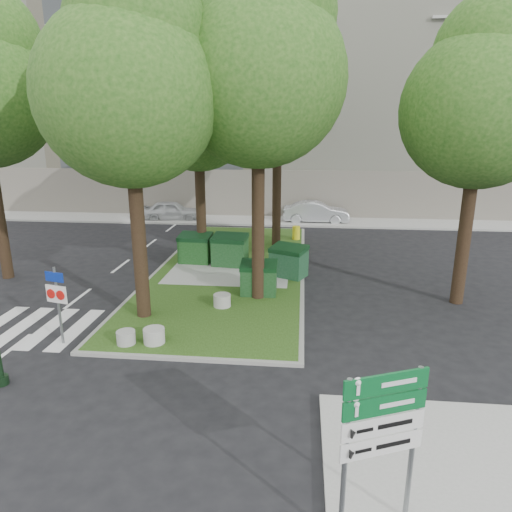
# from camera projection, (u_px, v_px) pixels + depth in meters

# --- Properties ---
(ground) EXTENTS (120.00, 120.00, 0.00)m
(ground) POSITION_uv_depth(u_px,v_px,m) (168.00, 358.00, 12.23)
(ground) COLOR black
(ground) RESTS_ON ground
(median_island) EXTENTS (6.00, 16.00, 0.12)m
(median_island) POSITION_uv_depth(u_px,v_px,m) (232.00, 268.00, 19.82)
(median_island) COLOR #234212
(median_island) RESTS_ON ground
(median_kerb) EXTENTS (6.30, 16.30, 0.10)m
(median_kerb) POSITION_uv_depth(u_px,v_px,m) (232.00, 268.00, 19.82)
(median_kerb) COLOR gray
(median_kerb) RESTS_ON ground
(sidewalk_corner) EXTENTS (5.00, 4.00, 0.12)m
(sidewalk_corner) POSITION_uv_depth(u_px,v_px,m) (462.00, 467.00, 8.23)
(sidewalk_corner) COLOR #999993
(sidewalk_corner) RESTS_ON ground
(building_sidewalk) EXTENTS (42.00, 3.00, 0.12)m
(building_sidewalk) POSITION_uv_depth(u_px,v_px,m) (249.00, 220.00, 29.92)
(building_sidewalk) COLOR #999993
(building_sidewalk) RESTS_ON ground
(zebra_crossing) EXTENTS (5.00, 3.00, 0.01)m
(zebra_crossing) POSITION_uv_depth(u_px,v_px,m) (63.00, 328.00, 14.03)
(zebra_crossing) COLOR silver
(zebra_crossing) RESTS_ON ground
(apartment_building) EXTENTS (41.00, 12.00, 16.00)m
(apartment_building) POSITION_uv_depth(u_px,v_px,m) (260.00, 99.00, 34.93)
(apartment_building) COLOR #BCB08D
(apartment_building) RESTS_ON ground
(tree_median_near_left) EXTENTS (5.20, 5.20, 10.53)m
(tree_median_near_left) POSITION_uv_depth(u_px,v_px,m) (131.00, 78.00, 12.82)
(tree_median_near_left) COLOR black
(tree_median_near_left) RESTS_ON ground
(tree_median_near_right) EXTENTS (5.60, 5.60, 11.46)m
(tree_median_near_right) POSITION_uv_depth(u_px,v_px,m) (261.00, 60.00, 14.21)
(tree_median_near_right) COLOR black
(tree_median_near_right) RESTS_ON ground
(tree_median_mid) EXTENTS (4.80, 4.80, 9.99)m
(tree_median_mid) POSITION_uv_depth(u_px,v_px,m) (200.00, 102.00, 19.08)
(tree_median_mid) COLOR black
(tree_median_mid) RESTS_ON ground
(tree_median_far) EXTENTS (5.80, 5.80, 11.93)m
(tree_median_far) POSITION_uv_depth(u_px,v_px,m) (280.00, 75.00, 21.27)
(tree_median_far) COLOR black
(tree_median_far) RESTS_ON ground
(tree_street_right) EXTENTS (5.00, 5.00, 10.06)m
(tree_street_right) POSITION_uv_depth(u_px,v_px,m) (485.00, 94.00, 14.27)
(tree_street_right) COLOR black
(tree_street_right) RESTS_ON ground
(dumpster_a) EXTENTS (1.49, 1.09, 1.33)m
(dumpster_a) POSITION_uv_depth(u_px,v_px,m) (195.00, 248.00, 20.34)
(dumpster_a) COLOR #103C11
(dumpster_a) RESTS_ON median_island
(dumpster_b) EXTENTS (1.61, 1.21, 1.40)m
(dumpster_b) POSITION_uv_depth(u_px,v_px,m) (230.00, 250.00, 19.90)
(dumpster_b) COLOR #113C15
(dumpster_b) RESTS_ON median_island
(dumpster_c) EXTENTS (1.32, 0.93, 1.22)m
(dumpster_c) POSITION_uv_depth(u_px,v_px,m) (259.00, 278.00, 16.49)
(dumpster_c) COLOR #103613
(dumpster_c) RESTS_ON median_island
(dumpster_d) EXTENTS (1.68, 1.48, 1.30)m
(dumpster_d) POSITION_uv_depth(u_px,v_px,m) (289.00, 261.00, 18.43)
(dumpster_d) COLOR #123C20
(dumpster_d) RESTS_ON median_island
(bollard_left) EXTENTS (0.52, 0.52, 0.37)m
(bollard_left) POSITION_uv_depth(u_px,v_px,m) (126.00, 337.00, 12.75)
(bollard_left) COLOR #979893
(bollard_left) RESTS_ON median_island
(bollard_right) EXTENTS (0.58, 0.58, 0.42)m
(bollard_right) POSITION_uv_depth(u_px,v_px,m) (222.00, 300.00, 15.42)
(bollard_right) COLOR #989793
(bollard_right) RESTS_ON median_island
(bollard_mid) EXTENTS (0.60, 0.60, 0.43)m
(bollard_mid) POSITION_uv_depth(u_px,v_px,m) (154.00, 336.00, 12.80)
(bollard_mid) COLOR #A4A49F
(bollard_mid) RESTS_ON median_island
(litter_bin) EXTENTS (0.41, 0.41, 0.72)m
(litter_bin) POSITION_uv_depth(u_px,v_px,m) (296.00, 233.00, 24.58)
(litter_bin) COLOR gold
(litter_bin) RESTS_ON median_island
(traffic_sign_pole) EXTENTS (0.68, 0.20, 2.29)m
(traffic_sign_pole) POSITION_uv_depth(u_px,v_px,m) (57.00, 295.00, 12.67)
(traffic_sign_pole) COLOR slate
(traffic_sign_pole) RESTS_ON ground
(directional_sign) EXTENTS (1.23, 0.54, 2.62)m
(directional_sign) POSITION_uv_depth(u_px,v_px,m) (382.00, 428.00, 6.48)
(directional_sign) COLOR slate
(directional_sign) RESTS_ON sidewalk_corner
(car_white) EXTENTS (3.98, 1.94, 1.31)m
(car_white) POSITION_uv_depth(u_px,v_px,m) (172.00, 211.00, 30.09)
(car_white) COLOR silver
(car_white) RESTS_ON ground
(car_silver) EXTENTS (4.21, 1.50, 1.38)m
(car_silver) POSITION_uv_depth(u_px,v_px,m) (316.00, 212.00, 29.31)
(car_silver) COLOR #B0B4B9
(car_silver) RESTS_ON ground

